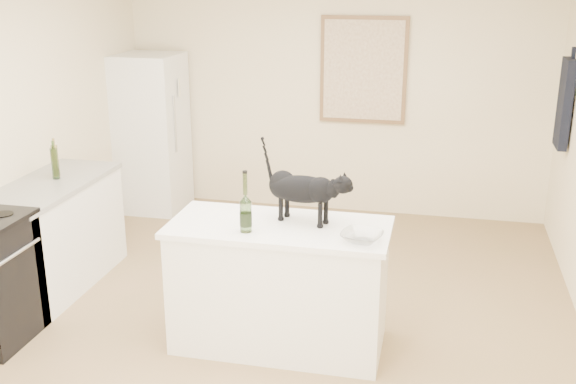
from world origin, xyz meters
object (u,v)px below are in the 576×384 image
(fridge, at_px, (151,133))
(black_cat, at_px, (302,193))
(wine_bottle, at_px, (246,205))
(glass_bowl, at_px, (362,237))

(fridge, height_order, black_cat, fridge)
(black_cat, bearing_deg, wine_bottle, -125.27)
(fridge, bearing_deg, black_cat, -48.33)
(fridge, xyz_separation_m, black_cat, (2.19, -2.46, 0.26))
(black_cat, xyz_separation_m, glass_bowl, (0.44, -0.27, -0.18))
(fridge, xyz_separation_m, glass_bowl, (2.63, -2.73, 0.08))
(wine_bottle, bearing_deg, glass_bowl, -0.61)
(wine_bottle, bearing_deg, fridge, 124.45)
(black_cat, relative_size, wine_bottle, 1.63)
(wine_bottle, xyz_separation_m, glass_bowl, (0.76, -0.01, -0.15))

